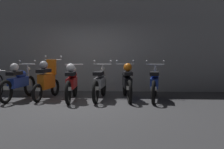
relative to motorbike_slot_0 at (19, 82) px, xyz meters
name	(u,v)px	position (x,y,z in m)	size (l,w,h in m)	color
ground_plane	(82,105)	(2.00, -0.73, -0.53)	(80.00, 80.00, 0.00)	#424244
back_wall	(94,46)	(2.00, 1.88, 1.10)	(16.00, 0.30, 3.26)	#9EA0A3
motorbike_slot_0	(19,82)	(0.00, 0.00, 0.00)	(0.58, 1.94, 1.15)	black
motorbike_slot_1	(47,80)	(0.80, 0.16, 0.04)	(0.58, 1.67, 1.29)	black
motorbike_slot_2	(72,82)	(1.60, -0.05, 0.00)	(0.56, 1.95, 1.08)	black
motorbike_slot_3	(100,83)	(2.40, 0.11, -0.04)	(0.59, 1.95, 1.15)	black
motorbike_slot_4	(127,82)	(3.20, 0.18, 0.00)	(0.59, 1.95, 1.15)	black
motorbike_slot_5	(155,83)	(4.00, 0.14, -0.04)	(0.58, 1.94, 1.15)	black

